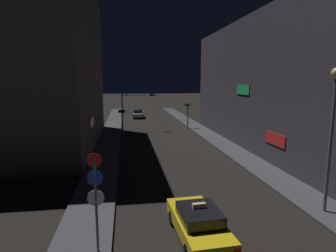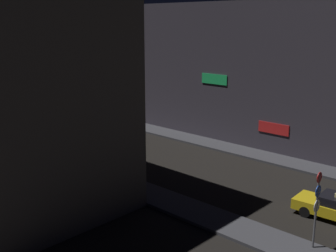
{
  "view_description": "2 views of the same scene",
  "coord_description": "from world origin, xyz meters",
  "views": [
    {
      "loc": [
        -4.06,
        -1.65,
        6.62
      ],
      "look_at": [
        -0.71,
        20.31,
        3.06
      ],
      "focal_mm": 29.95,
      "sensor_mm": 36.0,
      "label": 1
    },
    {
      "loc": [
        -23.63,
        0.82,
        10.88
      ],
      "look_at": [
        -0.72,
        22.35,
        3.11
      ],
      "focal_mm": 45.29,
      "sensor_mm": 36.0,
      "label": 2
    }
  ],
  "objects": [
    {
      "name": "sidewalk_left",
      "position": [
        -5.95,
        31.54,
        0.09
      ],
      "size": [
        2.44,
        67.07,
        0.18
      ],
      "primitive_type": "cube",
      "color": "#424247",
      "rests_on": "ground_plane"
    },
    {
      "name": "sidewalk_right",
      "position": [
        5.95,
        31.54,
        0.09
      ],
      "size": [
        2.44,
        67.07,
        0.18
      ],
      "primitive_type": "cube",
      "color": "#424247",
      "rests_on": "ground_plane"
    },
    {
      "name": "building_facade_left",
      "position": [
        -12.98,
        28.54,
        8.16
      ],
      "size": [
        11.71,
        20.93,
        16.32
      ],
      "color": "#514C47",
      "rests_on": "ground_plane"
    },
    {
      "name": "building_facade_right",
      "position": [
        13.02,
        23.97,
        6.31
      ],
      "size": [
        11.78,
        31.2,
        12.61
      ],
      "color": "#3D3842",
      "rests_on": "ground_plane"
    },
    {
      "name": "taxi",
      "position": [
        -1.14,
        9.02,
        0.74
      ],
      "size": [
        2.04,
        4.54,
        1.62
      ],
      "color": "yellow",
      "rests_on": "ground_plane"
    },
    {
      "name": "far_car",
      "position": [
        -1.73,
        49.33,
        0.73
      ],
      "size": [
        2.21,
        4.6,
        1.42
      ],
      "color": "#B7B7BC",
      "rests_on": "ground_plane"
    },
    {
      "name": "traffic_light_overhead",
      "position": [
        -2.71,
        35.77,
        3.7
      ],
      "size": [
        4.53,
        0.41,
        5.06
      ],
      "color": "slate",
      "rests_on": "ground_plane"
    },
    {
      "name": "traffic_light_left_kerb",
      "position": [
        -4.48,
        31.36,
        2.45
      ],
      "size": [
        0.8,
        0.42,
        3.38
      ],
      "color": "slate",
      "rests_on": "ground_plane"
    },
    {
      "name": "traffic_light_right_kerb",
      "position": [
        4.48,
        36.08,
        2.62
      ],
      "size": [
        0.8,
        0.41,
        3.64
      ],
      "color": "slate",
      "rests_on": "ground_plane"
    },
    {
      "name": "sign_pole_left",
      "position": [
        -5.22,
        8.43,
        2.48
      ],
      "size": [
        0.62,
        0.1,
        3.88
      ],
      "color": "slate",
      "rests_on": "sidewalk_left"
    },
    {
      "name": "street_lamp_near_block",
      "position": [
        5.71,
        10.23,
        5.11
      ],
      "size": [
        0.53,
        0.53,
        7.08
      ],
      "color": "slate",
      "rests_on": "sidewalk_right"
    }
  ]
}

